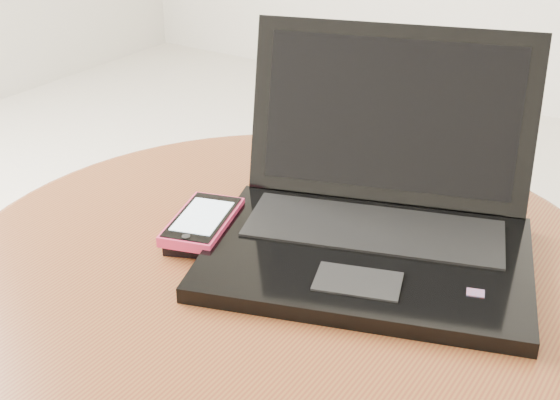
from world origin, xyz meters
The scene contains 4 objects.
table centered at (-0.01, -0.07, 0.44)m, with size 0.70×0.70×0.55m.
laptop centered at (0.05, 0.00, 0.59)m, with size 0.38×0.36×0.20m.
phone_black centered at (-0.11, -0.07, 0.56)m, with size 0.10×0.13×0.01m.
phone_pink centered at (-0.11, -0.08, 0.57)m, with size 0.09×0.12×0.01m.
Camera 1 is at (0.33, -0.61, 0.95)m, focal length 47.77 mm.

